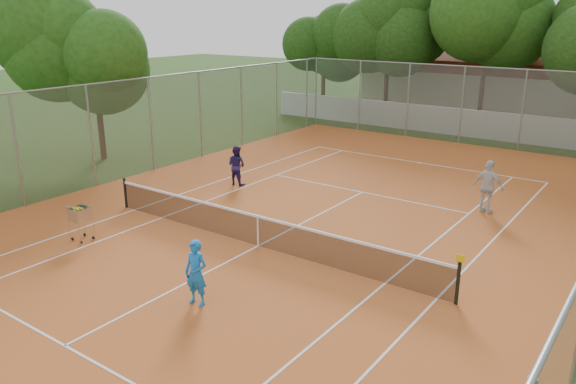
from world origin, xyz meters
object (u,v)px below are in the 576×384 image
Objects in this scene: clubhouse at (492,78)px; player_near at (196,273)px; tennis_net at (258,230)px; player_far_left at (236,165)px; player_far_right at (488,187)px; ball_hopper at (81,223)px.

player_near is at bearing -84.76° from clubhouse.
player_near reaches higher than tennis_net.
clubhouse reaches higher than tennis_net.
player_far_left is 0.86× the size of player_far_right.
ball_hopper is (-9.10, -9.59, -0.35)m from player_far_right.
clubhouse is 14.41× the size of ball_hopper.
player_far_right is at bearing -168.44° from player_far_left.
ball_hopper is (-2.58, -31.73, -1.61)m from clubhouse.
clubhouse is 32.70m from player_near.
ball_hopper is at bearing -149.16° from tennis_net.
player_near reaches higher than ball_hopper.
player_far_right is 1.61× the size of ball_hopper.
player_near is 0.87× the size of player_far_right.
player_far_right is at bearing 38.50° from ball_hopper.
tennis_net is 0.72× the size of clubhouse.
ball_hopper is at bearing 86.63° from player_far_left.
ball_hopper is (0.01, -7.14, -0.22)m from player_far_left.
player_far_right is 13.23m from ball_hopper.
tennis_net is 8.23m from player_far_right.
ball_hopper is at bearing -94.64° from clubhouse.
clubhouse is at bearing 77.36° from ball_hopper.
clubhouse reaches higher than ball_hopper.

